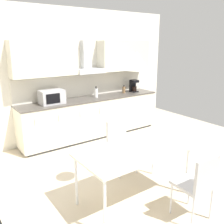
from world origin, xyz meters
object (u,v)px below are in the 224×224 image
microwave (52,97)px  bottle_white (96,93)px  dining_table (134,152)px  pendant_lamp (137,61)px  chair_near_right (199,181)px  bottle_brown (124,90)px  chair_far_right (120,141)px  coffee_maker (133,86)px

microwave → bottle_white: (1.06, -0.01, -0.03)m
dining_table → pendant_lamp: bearing=180.0°
microwave → chair_near_right: 3.29m
bottle_brown → pendant_lamp: bearing=-125.4°
bottle_white → chair_far_right: 1.81m
bottle_brown → dining_table: (-1.75, -2.47, -0.29)m
bottle_white → bottle_brown: size_ratio=1.31×
coffee_maker → bottle_brown: coffee_maker is taller
bottle_brown → microwave: bearing=-179.0°
pendant_lamp → microwave: bearing=93.3°
bottle_white → chair_far_right: bearing=-109.1°
bottle_white → pendant_lamp: 2.74m
bottle_brown → dining_table: bottle_brown is taller
coffee_maker → chair_near_right: (-1.71, -3.24, -0.53)m
bottle_white → bottle_brown: bottle_white is taller
dining_table → pendant_lamp: 1.20m
bottle_brown → chair_far_right: bottle_brown is taller
microwave → chair_near_right: size_ratio=0.55×
microwave → bottle_brown: microwave is taller
coffee_maker → chair_far_right: bearing=-135.4°
microwave → chair_far_right: bearing=-73.5°
microwave → bottle_white: microwave is taller
bottle_brown → chair_far_right: bearing=-129.7°
dining_table → pendant_lamp: size_ratio=4.80×
coffee_maker → pendant_lamp: bearing=-129.8°
dining_table → pendant_lamp: pendant_lamp is taller
coffee_maker → pendant_lamp: 3.31m
coffee_maker → bottle_white: bearing=-178.2°
bottle_white → pendant_lamp: bearing=-110.7°
coffee_maker → dining_table: bearing=-129.8°
microwave → chair_far_right: (0.49, -1.65, -0.53)m
microwave → dining_table: microwave is taller
bottle_brown → coffee_maker: bearing=-1.4°
coffee_maker → bottle_white: (-1.13, -0.04, -0.04)m
bottle_white → chair_near_right: (-0.58, -3.21, -0.49)m
bottle_brown → chair_near_right: size_ratio=0.22×
dining_table → pendant_lamp: (-0.00, 0.00, 1.20)m
microwave → chair_far_right: size_ratio=0.55×
microwave → chair_far_right: 1.80m
bottle_white → pendant_lamp: (-0.92, -2.43, 0.88)m
bottle_brown → pendant_lamp: size_ratio=0.60×
bottle_white → pendant_lamp: pendant_lamp is taller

